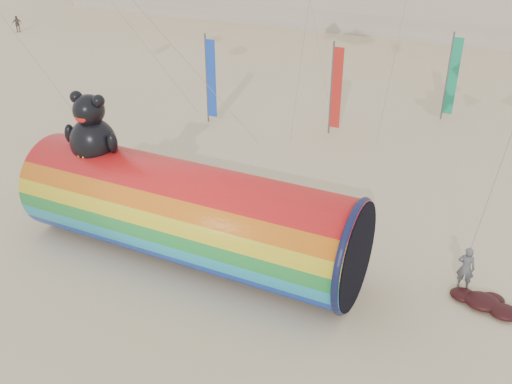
% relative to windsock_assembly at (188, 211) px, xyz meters
% --- Properties ---
extents(ground, '(160.00, 160.00, 0.00)m').
position_rel_windsock_assembly_xyz_m(ground, '(1.46, 0.14, -1.96)').
color(ground, '#CCB58C').
rests_on(ground, ground).
extents(windsock_assembly, '(12.79, 3.90, 5.90)m').
position_rel_windsock_assembly_xyz_m(windsock_assembly, '(0.00, 0.00, 0.00)').
color(windsock_assembly, red).
rests_on(windsock_assembly, ground).
extents(kite_handler, '(0.61, 0.42, 1.62)m').
position_rel_windsock_assembly_xyz_m(kite_handler, '(9.52, 2.54, -1.14)').
color(kite_handler, '#505257').
rests_on(kite_handler, ground).
extents(fabric_bundle, '(2.62, 1.35, 0.41)m').
position_rel_windsock_assembly_xyz_m(fabric_bundle, '(10.45, 1.76, -1.78)').
color(fabric_bundle, '#3C0B0B').
rests_on(fabric_bundle, ground).
extents(festival_banners, '(13.00, 6.72, 5.20)m').
position_rel_windsock_assembly_xyz_m(festival_banners, '(0.14, 15.21, 0.68)').
color(festival_banners, '#59595E').
rests_on(festival_banners, ground).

